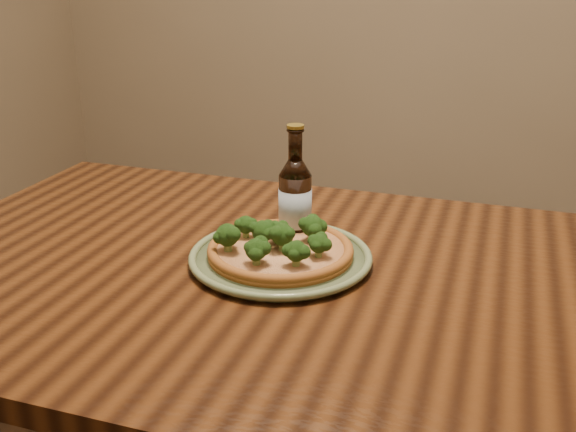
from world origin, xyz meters
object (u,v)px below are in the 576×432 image
(table, at_px, (332,325))
(beer_bottle, at_px, (295,200))
(plate, at_px, (280,257))
(pizza, at_px, (279,248))

(table, xyz_separation_m, beer_bottle, (-0.11, 0.12, 0.18))
(plate, xyz_separation_m, beer_bottle, (-0.00, 0.10, 0.07))
(pizza, xyz_separation_m, beer_bottle, (-0.00, 0.10, 0.06))
(table, distance_m, beer_bottle, 0.24)
(plate, bearing_deg, table, -14.48)
(table, height_order, beer_bottle, beer_bottle)
(plate, bearing_deg, pizza, -112.75)
(table, bearing_deg, pizza, 166.92)
(table, distance_m, plate, 0.15)
(table, relative_size, pizza, 6.20)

